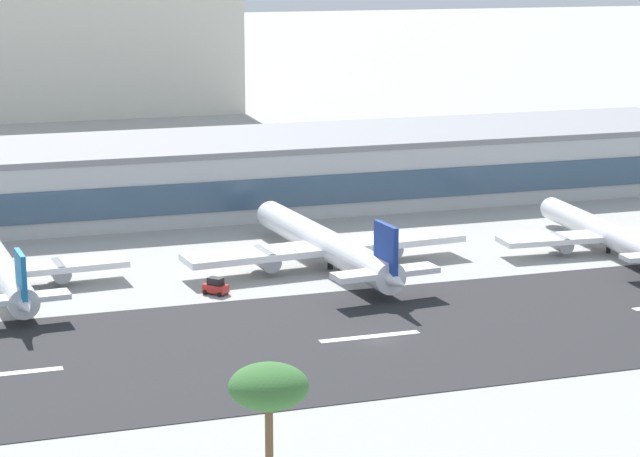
% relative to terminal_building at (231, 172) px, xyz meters
% --- Properties ---
extents(ground_plane, '(1400.00, 1400.00, 0.00)m').
position_rel_terminal_building_xyz_m(ground_plane, '(-2.57, -77.45, -5.91)').
color(ground_plane, '#9E9E99').
extents(runway_strip, '(800.00, 38.30, 0.08)m').
position_rel_terminal_building_xyz_m(runway_strip, '(-2.57, -76.11, -5.87)').
color(runway_strip, '#262628').
rests_on(runway_strip, ground_plane).
extents(runway_centreline_dash_3, '(12.00, 1.20, 0.01)m').
position_rel_terminal_building_xyz_m(runway_centreline_dash_3, '(-43.66, -76.11, -5.82)').
color(runway_centreline_dash_3, white).
rests_on(runway_centreline_dash_3, runway_strip).
extents(runway_centreline_dash_4, '(12.00, 1.20, 0.01)m').
position_rel_terminal_building_xyz_m(runway_centreline_dash_4, '(-3.07, -76.11, -5.82)').
color(runway_centreline_dash_4, white).
rests_on(runway_centreline_dash_4, runway_strip).
extents(terminal_building, '(176.60, 30.10, 11.80)m').
position_rel_terminal_building_xyz_m(terminal_building, '(0.00, 0.00, 0.00)').
color(terminal_building, '#B7BABC').
rests_on(terminal_building, ground_plane).
extents(airliner_blue_tail_gate_0, '(32.80, 42.36, 8.84)m').
position_rel_terminal_building_xyz_m(airliner_blue_tail_gate_0, '(-41.33, -43.46, -3.09)').
color(airliner_blue_tail_gate_0, silver).
rests_on(airliner_blue_tail_gate_0, ground_plane).
extents(airliner_navy_tail_gate_1, '(41.22, 47.39, 9.90)m').
position_rel_terminal_building_xyz_m(airliner_navy_tail_gate_1, '(2.41, -45.42, -2.75)').
color(airliner_navy_tail_gate_1, white).
rests_on(airliner_navy_tail_gate_1, ground_plane).
extents(airliner_red_tail_gate_2, '(32.82, 40.20, 8.39)m').
position_rel_terminal_building_xyz_m(airliner_red_tail_gate_2, '(43.89, -49.37, -3.23)').
color(airliner_red_tail_gate_2, white).
rests_on(airliner_red_tail_gate_2, ground_plane).
extents(service_baggage_tug_1, '(3.34, 3.44, 2.20)m').
position_rel_terminal_building_xyz_m(service_baggage_tug_1, '(-15.59, -53.14, -4.86)').
color(service_baggage_tug_1, '#B2231E').
rests_on(service_baggage_tug_1, ground_plane).
extents(palm_tree_1, '(5.92, 5.92, 13.87)m').
position_rel_terminal_building_xyz_m(palm_tree_1, '(-27.51, -120.30, 6.10)').
color(palm_tree_1, brown).
rests_on(palm_tree_1, ground_plane).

